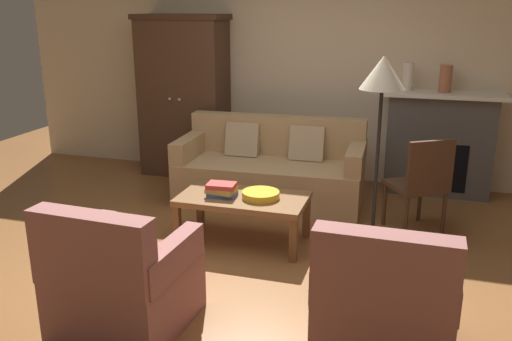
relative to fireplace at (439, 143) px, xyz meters
name	(u,v)px	position (x,y,z in m)	size (l,w,h in m)	color
ground_plane	(236,264)	(-1.55, -2.30, -0.57)	(9.60, 9.60, 0.00)	brown
back_wall	(305,59)	(-1.55, 0.25, 0.83)	(7.20, 0.10, 2.80)	beige
fireplace	(439,143)	(0.00, 0.00, 0.00)	(1.26, 0.48, 1.12)	#4C4947
armoire	(184,96)	(-2.95, -0.08, 0.39)	(1.06, 0.57, 1.90)	#472D1E
couch	(271,172)	(-1.68, -0.76, -0.25)	(1.95, 0.92, 0.86)	tan
coffee_table	(243,202)	(-1.63, -1.85, -0.20)	(1.10, 0.60, 0.42)	brown
fruit_bowl	(261,195)	(-1.47, -1.85, -0.12)	(0.32, 0.32, 0.06)	gold
book_stack	(222,190)	(-1.81, -1.90, -0.09)	(0.26, 0.19, 0.12)	#38569E
mantel_vase_cream	(408,77)	(-0.38, -0.02, 0.70)	(0.11, 0.11, 0.30)	beige
mantel_vase_terracotta	(446,79)	(0.00, -0.02, 0.69)	(0.13, 0.13, 0.28)	#A86042
armchair_near_left	(122,283)	(-1.95, -3.35, -0.25)	(0.81, 0.80, 0.88)	#935B56
armchair_near_right	(384,306)	(-0.35, -3.15, -0.25)	(0.79, 0.78, 0.88)	#935B56
side_chair_wooden	(422,180)	(-0.17, -1.25, -0.06)	(0.61, 0.61, 0.90)	#472D1E
floor_lamp	(382,85)	(-0.53, -1.70, 0.83)	(0.36, 0.36, 1.63)	black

